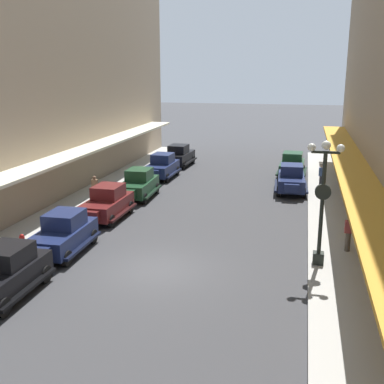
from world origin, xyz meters
TOP-DOWN VIEW (x-y plane):
  - ground_plane at (0.00, 0.00)m, footprint 200.00×200.00m
  - sidewalk_right at (7.50, 0.00)m, footprint 3.00×60.00m
  - parked_car_0 at (-4.68, -3.51)m, footprint 2.19×4.28m
  - parked_car_1 at (-4.82, 16.44)m, footprint 2.20×4.28m
  - parked_car_2 at (-4.75, 21.31)m, footprint 2.31×4.32m
  - parked_car_3 at (-4.80, 5.99)m, footprint 2.18×4.27m
  - parked_car_4 at (4.77, 19.28)m, footprint 2.27×4.31m
  - parked_car_5 at (-4.69, 0.85)m, footprint 2.24×4.30m
  - parked_car_6 at (-4.62, 10.59)m, footprint 2.26×4.30m
  - parked_car_7 at (4.87, 14.32)m, footprint 2.30×4.32m
  - lamp_post_with_clock at (6.40, 1.80)m, footprint 1.42×0.44m
  - fire_hydrant at (-6.35, 0.17)m, footprint 0.24×0.24m
  - pedestrian_0 at (7.70, 3.60)m, footprint 0.36×0.24m
  - pedestrian_1 at (6.84, 15.31)m, footprint 0.36×0.28m
  - pedestrian_2 at (-6.66, 8.46)m, footprint 0.36×0.24m

SIDE VIEW (x-z plane):
  - ground_plane at x=0.00m, z-range 0.00..0.00m
  - sidewalk_right at x=7.50m, z-range 0.00..0.15m
  - fire_hydrant at x=-6.35m, z-range 0.15..0.97m
  - parked_car_0 at x=-4.68m, z-range 0.02..1.86m
  - parked_car_1 at x=-4.82m, z-range 0.02..1.86m
  - parked_car_2 at x=-4.75m, z-range 0.02..1.86m
  - parked_car_3 at x=-4.80m, z-range 0.02..1.86m
  - parked_car_4 at x=4.77m, z-range 0.02..1.86m
  - parked_car_5 at x=-4.69m, z-range 0.02..1.86m
  - parked_car_6 at x=-4.62m, z-range 0.02..1.86m
  - parked_car_7 at x=4.87m, z-range 0.02..1.86m
  - pedestrian_0 at x=7.70m, z-range 0.17..1.81m
  - pedestrian_2 at x=-6.66m, z-range 0.17..1.81m
  - pedestrian_1 at x=6.84m, z-range 0.18..1.85m
  - lamp_post_with_clock at x=6.40m, z-range 0.41..5.57m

